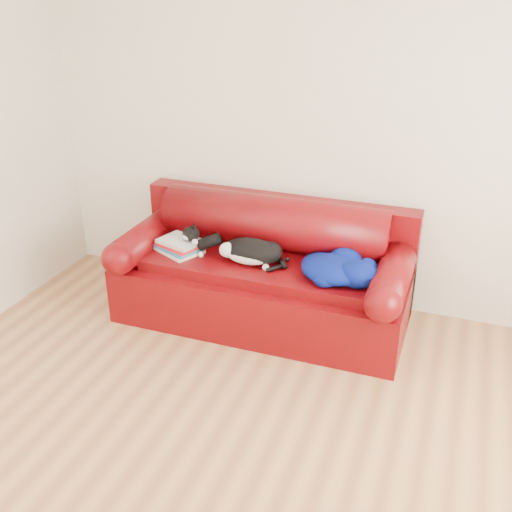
{
  "coord_description": "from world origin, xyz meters",
  "views": [
    {
      "loc": [
        0.94,
        -2.17,
        2.37
      ],
      "look_at": [
        -0.34,
        1.35,
        0.58
      ],
      "focal_mm": 42.0,
      "sensor_mm": 36.0,
      "label": 1
    }
  ],
  "objects_px": {
    "sofa_base": "(263,290)",
    "blanket": "(338,268)",
    "book_stack": "(180,246)",
    "cat": "(250,252)"
  },
  "relations": [
    {
      "from": "sofa_base",
      "to": "cat",
      "type": "relative_size",
      "value": 3.36
    },
    {
      "from": "book_stack",
      "to": "cat",
      "type": "distance_m",
      "value": 0.55
    },
    {
      "from": "sofa_base",
      "to": "cat",
      "type": "height_order",
      "value": "cat"
    },
    {
      "from": "sofa_base",
      "to": "blanket",
      "type": "relative_size",
      "value": 3.7
    },
    {
      "from": "sofa_base",
      "to": "blanket",
      "type": "height_order",
      "value": "blanket"
    },
    {
      "from": "sofa_base",
      "to": "cat",
      "type": "xyz_separation_m",
      "value": [
        -0.06,
        -0.1,
        0.35
      ]
    },
    {
      "from": "sofa_base",
      "to": "blanket",
      "type": "bearing_deg",
      "value": -10.85
    },
    {
      "from": "cat",
      "to": "book_stack",
      "type": "bearing_deg",
      "value": 171.74
    },
    {
      "from": "cat",
      "to": "sofa_base",
      "type": "bearing_deg",
      "value": 48.92
    },
    {
      "from": "book_stack",
      "to": "sofa_base",
      "type": "bearing_deg",
      "value": 9.29
    }
  ]
}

